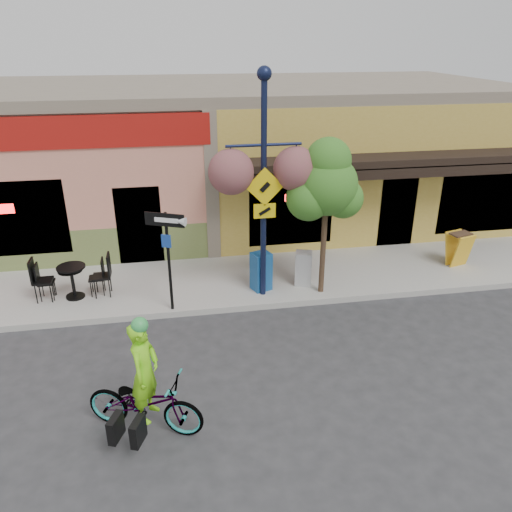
{
  "coord_description": "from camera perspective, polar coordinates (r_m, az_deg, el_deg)",
  "views": [
    {
      "loc": [
        -2.04,
        -9.55,
        5.94
      ],
      "look_at": [
        -0.31,
        0.5,
        1.4
      ],
      "focal_mm": 35.0,
      "sensor_mm": 36.0,
      "label": 1
    }
  ],
  "objects": [
    {
      "name": "ground",
      "position": [
        11.43,
        1.95,
        -7.33
      ],
      "size": [
        90.0,
        90.0,
        0.0
      ],
      "primitive_type": "plane",
      "color": "#2D2D30",
      "rests_on": "ground"
    },
    {
      "name": "building",
      "position": [
        17.56,
        -2.97,
        11.84
      ],
      "size": [
        18.2,
        8.2,
        4.5
      ],
      "primitive_type": null,
      "color": "tan",
      "rests_on": "ground"
    },
    {
      "name": "cafe_set_left",
      "position": [
        12.58,
        -20.24,
        -2.3
      ],
      "size": [
        1.78,
        0.9,
        1.06
      ],
      "primitive_type": null,
      "rotation": [
        0.0,
        0.0,
        0.01
      ],
      "color": "black",
      "rests_on": "sidewalk"
    },
    {
      "name": "newspaper_box_grey",
      "position": [
        12.55,
        5.43,
        -1.4
      ],
      "size": [
        0.49,
        0.47,
        0.86
      ],
      "primitive_type": null,
      "rotation": [
        0.0,
        0.0,
        -0.29
      ],
      "color": "#A0A0A0",
      "rests_on": "sidewalk"
    },
    {
      "name": "newspaper_box_blue",
      "position": [
        12.22,
        0.59,
        -1.76
      ],
      "size": [
        0.54,
        0.51,
        0.96
      ],
      "primitive_type": null,
      "rotation": [
        0.0,
        0.0,
        0.36
      ],
      "color": "navy",
      "rests_on": "sidewalk"
    },
    {
      "name": "cyclist_rider",
      "position": [
        8.33,
        -12.45,
        -14.17
      ],
      "size": [
        0.62,
        0.74,
        1.73
      ],
      "primitive_type": "imported",
      "rotation": [
        0.0,
        0.0,
        1.19
      ],
      "color": "#82EA18",
      "rests_on": "ground"
    },
    {
      "name": "curb",
      "position": [
        11.86,
        1.42,
        -5.66
      ],
      "size": [
        24.0,
        0.12,
        0.15
      ],
      "primitive_type": "cube",
      "color": "#A8A59E",
      "rests_on": "ground"
    },
    {
      "name": "sidewalk",
      "position": [
        13.11,
        0.2,
        -2.57
      ],
      "size": [
        24.0,
        3.0,
        0.15
      ],
      "primitive_type": "cube",
      "color": "#9E9B93",
      "rests_on": "ground"
    },
    {
      "name": "cafe_set_right",
      "position": [
        12.67,
        -20.33,
        -2.49
      ],
      "size": [
        1.55,
        0.81,
        0.92
      ],
      "primitive_type": null,
      "rotation": [
        0.0,
        0.0,
        0.03
      ],
      "color": "black",
      "rests_on": "sidewalk"
    },
    {
      "name": "lamp_post",
      "position": [
        11.21,
        0.87,
        7.55
      ],
      "size": [
        1.68,
        0.69,
        5.23
      ],
      "primitive_type": null,
      "rotation": [
        0.0,
        0.0,
        0.01
      ],
      "color": "#111937",
      "rests_on": "sidewalk"
    },
    {
      "name": "bicycle",
      "position": [
        8.56,
        -12.58,
        -16.03
      ],
      "size": [
        2.08,
        1.38,
        1.03
      ],
      "primitive_type": "imported",
      "rotation": [
        0.0,
        0.0,
        1.19
      ],
      "color": "maroon",
      "rests_on": "ground"
    },
    {
      "name": "street_tree",
      "position": [
        11.66,
        7.89,
        4.31
      ],
      "size": [
        1.87,
        1.87,
        3.81
      ],
      "primitive_type": null,
      "rotation": [
        0.0,
        0.0,
        0.31
      ],
      "color": "#3D7A26",
      "rests_on": "sidewalk"
    },
    {
      "name": "one_way_sign",
      "position": [
        11.2,
        -9.91,
        -0.74
      ],
      "size": [
        0.9,
        0.54,
        2.34
      ],
      "primitive_type": null,
      "rotation": [
        0.0,
        0.0,
        -0.41
      ],
      "color": "black",
      "rests_on": "sidewalk"
    },
    {
      "name": "sandwich_board",
      "position": [
        14.49,
        22.58,
        0.51
      ],
      "size": [
        0.65,
        0.54,
        0.93
      ],
      "primitive_type": null,
      "rotation": [
        0.0,
        0.0,
        0.26
      ],
      "color": "gold",
      "rests_on": "sidewalk"
    }
  ]
}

